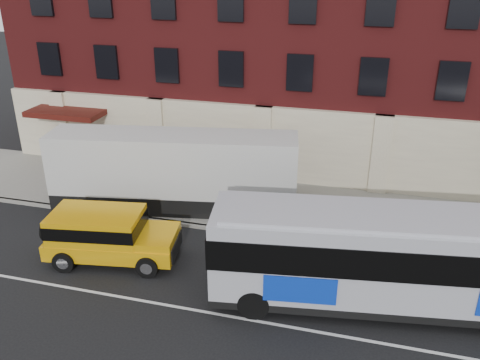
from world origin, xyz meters
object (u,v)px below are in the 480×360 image
(city_bus, at_px, (405,257))
(yellow_suv, at_px, (106,233))
(sign_pole, at_px, (61,181))
(shipping_container, at_px, (174,173))

(city_bus, relative_size, yellow_suv, 2.39)
(sign_pole, height_order, city_bus, city_bus)
(yellow_suv, bearing_deg, shipping_container, 78.45)
(yellow_suv, height_order, shipping_container, shipping_container)
(shipping_container, bearing_deg, sign_pole, -166.33)
(city_bus, height_order, yellow_suv, city_bus)
(sign_pole, relative_size, yellow_suv, 0.45)
(sign_pole, bearing_deg, shipping_container, 13.67)
(sign_pole, bearing_deg, yellow_suv, -39.40)
(sign_pole, relative_size, shipping_container, 0.22)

